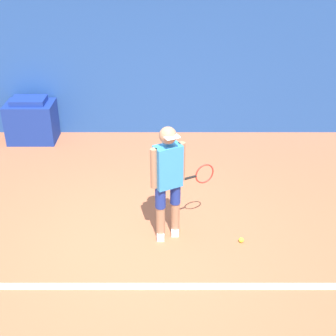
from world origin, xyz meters
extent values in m
plane|color=#B76642|center=(0.00, 0.00, 0.00)|extent=(24.00, 24.00, 0.00)
cube|color=#234C99|center=(0.00, 3.67, 1.35)|extent=(24.00, 0.10, 2.71)
cube|color=white|center=(0.00, -0.81, 0.01)|extent=(21.60, 0.10, 0.01)
cylinder|color=#A37556|center=(0.26, 0.17, 0.24)|extent=(0.12, 0.12, 0.48)
cylinder|color=navy|center=(0.26, 0.17, 0.63)|extent=(0.14, 0.14, 0.29)
cube|color=white|center=(0.26, 0.17, 0.04)|extent=(0.10, 0.24, 0.08)
cylinder|color=#A37556|center=(0.45, 0.27, 0.24)|extent=(0.12, 0.12, 0.48)
cylinder|color=navy|center=(0.45, 0.27, 0.63)|extent=(0.14, 0.14, 0.29)
cube|color=white|center=(0.45, 0.27, 0.04)|extent=(0.10, 0.24, 0.08)
cube|color=#338CE0|center=(0.35, 0.22, 1.06)|extent=(0.39, 0.33, 0.57)
sphere|color=#A37556|center=(0.35, 0.22, 1.49)|extent=(0.22, 0.22, 0.22)
cube|color=white|center=(0.40, 0.13, 1.51)|extent=(0.22, 0.19, 0.02)
cylinder|color=#A37556|center=(0.18, 0.13, 1.08)|extent=(0.09, 0.09, 0.54)
cylinder|color=#A37556|center=(0.53, 0.31, 1.08)|extent=(0.09, 0.09, 0.54)
cylinder|color=black|center=(0.63, 0.36, 0.81)|extent=(0.21, 0.13, 0.03)
torus|color=red|center=(0.84, 0.47, 0.81)|extent=(0.26, 0.15, 0.28)
sphere|color=#D1E533|center=(1.33, 0.04, 0.03)|extent=(0.07, 0.07, 0.07)
cube|color=navy|center=(-2.24, 3.26, 0.38)|extent=(0.90, 0.62, 0.75)
cube|color=navy|center=(-2.24, 3.26, 0.80)|extent=(0.63, 0.43, 0.10)
camera|label=1|loc=(0.35, -4.97, 3.86)|focal=50.00mm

